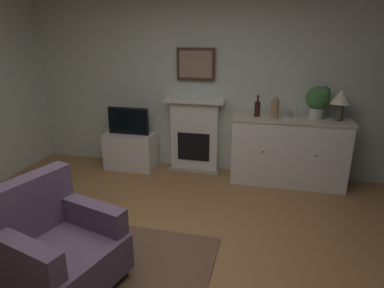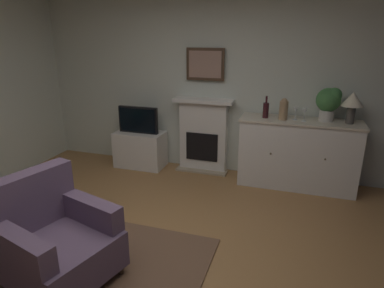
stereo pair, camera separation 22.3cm
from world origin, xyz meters
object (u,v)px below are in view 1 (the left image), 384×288
Objects in this scene: framed_picture at (196,64)px; wine_bottle at (257,109)px; sideboard_cabinet at (288,151)px; wine_glass_center at (295,110)px; fireplace_unit at (195,135)px; table_lamp at (341,99)px; vase_decorative at (275,108)px; wine_glass_left at (287,109)px; tv_set at (128,121)px; armchair at (57,246)px; potted_plant_small at (318,99)px; tv_cabinet at (131,151)px.

framed_picture is 1.90× the size of wine_bottle.
sideboard_cabinet is 0.59m from wine_glass_center.
table_lamp reaches higher than fireplace_unit.
table_lamp is 1.42× the size of vase_decorative.
wine_glass_left is 2.27m from tv_set.
vase_decorative is at bearing -1.14° from tv_set.
sideboard_cabinet is at bearing 12.46° from vase_decorative.
tv_set is 2.58m from armchair.
wine_glass_center is at bearing -56.02° from sideboard_cabinet.
potted_plant_small is (0.28, 0.10, 0.13)m from wine_glass_center.
wine_glass_left is at bearing -171.03° from potted_plant_small.
table_lamp reaches higher than wine_glass_left.
vase_decorative is at bearing 179.70° from wine_glass_center.
tv_cabinet is (-1.88, 0.03, -0.76)m from wine_bottle.
sideboard_cabinet is at bearing -0.37° from tv_cabinet.
wine_glass_center is 3.19m from armchair.
table_lamp is 0.81m from vase_decorative.
wine_glass_left is 0.38× the size of potted_plant_small.
fireplace_unit reaches higher than wine_glass_center.
table_lamp is at bearing 0.16° from tv_set.
wine_glass_left reaches higher than sideboard_cabinet.
potted_plant_small is (0.76, 0.06, 0.15)m from wine_bottle.
table_lamp is at bearing 0.00° from sideboard_cabinet.
potted_plant_small reaches higher than wine_glass_left.
vase_decorative is (0.23, -0.03, 0.03)m from wine_bottle.
fireplace_unit is 1.39m from wine_glass_left.
armchair is (-0.51, -2.74, -1.20)m from framed_picture.
table_lamp is 0.93× the size of potted_plant_small.
table_lamp is 2.42× the size of wine_glass_left.
tv_set is 1.44× the size of potted_plant_small.
armchair is at bearing -126.58° from sideboard_cabinet.
sideboard_cabinet is 3.13m from armchair.
potted_plant_small is (1.66, -0.13, 0.64)m from fireplace_unit.
fireplace_unit is at bearing 172.54° from sideboard_cabinet.
potted_plant_small is (-0.26, 0.05, -0.02)m from table_lamp.
fireplace_unit is 2.00× the size of framed_picture.
potted_plant_small is (2.64, 0.03, 0.91)m from tv_cabinet.
framed_picture is 0.36× the size of sideboard_cabinet.
wine_glass_left is 0.41m from potted_plant_small.
framed_picture reaches higher than potted_plant_small.
table_lamp is 0.65× the size of tv_set.
wine_glass_center is 0.27× the size of tv_set.
table_lamp is (1.93, -0.22, -0.37)m from framed_picture.
fireplace_unit is 3.91× the size of vase_decorative.
wine_glass_center is (0.49, -0.03, 0.01)m from wine_bottle.
potted_plant_small is at bearing 10.06° from vase_decorative.
wine_bottle reaches higher than wine_glass_left.
table_lamp is 0.67m from wine_glass_left.
tv_set is (-2.25, 0.01, -0.30)m from wine_glass_left.
potted_plant_small is (0.39, 0.06, 0.13)m from wine_glass_left.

